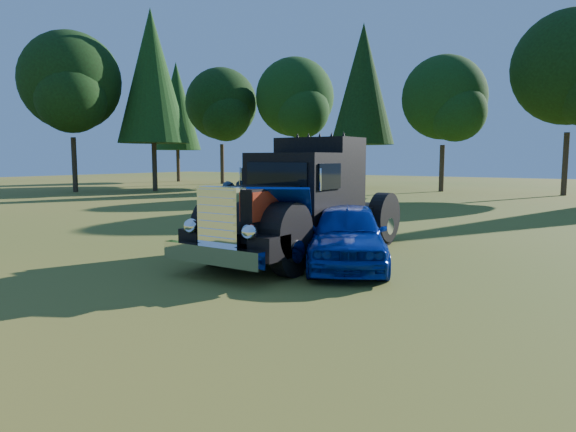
{
  "coord_description": "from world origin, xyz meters",
  "views": [
    {
      "loc": [
        7.9,
        -8.3,
        2.48
      ],
      "look_at": [
        1.19,
        1.6,
        1.12
      ],
      "focal_mm": 32.0,
      "sensor_mm": 36.0,
      "label": 1
    }
  ],
  "objects_px": {
    "diamond_t_truck": "(301,206)",
    "spectator_far": "(245,216)",
    "spectator_near": "(230,216)",
    "distant_teal_car": "(313,182)",
    "hotrod_coupe": "(346,234)"
  },
  "relations": [
    {
      "from": "diamond_t_truck",
      "to": "spectator_far",
      "type": "relative_size",
      "value": 3.8
    },
    {
      "from": "diamond_t_truck",
      "to": "spectator_far",
      "type": "distance_m",
      "value": 1.66
    },
    {
      "from": "spectator_near",
      "to": "distant_teal_car",
      "type": "relative_size",
      "value": 0.43
    },
    {
      "from": "distant_teal_car",
      "to": "spectator_near",
      "type": "bearing_deg",
      "value": -14.39
    },
    {
      "from": "spectator_far",
      "to": "distant_teal_car",
      "type": "distance_m",
      "value": 23.7
    },
    {
      "from": "hotrod_coupe",
      "to": "diamond_t_truck",
      "type": "bearing_deg",
      "value": 163.8
    },
    {
      "from": "diamond_t_truck",
      "to": "hotrod_coupe",
      "type": "xyz_separation_m",
      "value": [
        1.5,
        -0.44,
        -0.54
      ]
    },
    {
      "from": "spectator_near",
      "to": "diamond_t_truck",
      "type": "bearing_deg",
      "value": -44.59
    },
    {
      "from": "hotrod_coupe",
      "to": "spectator_near",
      "type": "bearing_deg",
      "value": -179.61
    },
    {
      "from": "distant_teal_car",
      "to": "diamond_t_truck",
      "type": "bearing_deg",
      "value": -9.72
    },
    {
      "from": "spectator_far",
      "to": "spectator_near",
      "type": "bearing_deg",
      "value": 139.28
    },
    {
      "from": "diamond_t_truck",
      "to": "distant_teal_car",
      "type": "xyz_separation_m",
      "value": [
        -12.32,
        20.82,
        -0.56
      ]
    },
    {
      "from": "diamond_t_truck",
      "to": "spectator_near",
      "type": "bearing_deg",
      "value": -166.82
    },
    {
      "from": "spectator_far",
      "to": "distant_teal_car",
      "type": "height_order",
      "value": "spectator_far"
    },
    {
      "from": "distant_teal_car",
      "to": "spectator_far",
      "type": "bearing_deg",
      "value": -13.41
    }
  ]
}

